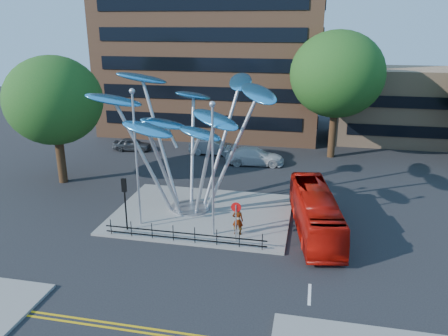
% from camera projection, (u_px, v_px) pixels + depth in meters
% --- Properties ---
extents(ground, '(120.00, 120.00, 0.00)m').
position_uv_depth(ground, '(193.00, 260.00, 24.44)').
color(ground, black).
rests_on(ground, ground).
extents(traffic_island, '(12.00, 9.00, 0.15)m').
position_uv_depth(traffic_island, '(202.00, 214.00, 30.18)').
color(traffic_island, slate).
rests_on(traffic_island, ground).
extents(double_yellow_near, '(40.00, 0.12, 0.01)m').
position_uv_depth(double_yellow_near, '(155.00, 329.00, 18.87)').
color(double_yellow_near, gold).
rests_on(double_yellow_near, ground).
extents(double_yellow_far, '(40.00, 0.12, 0.01)m').
position_uv_depth(double_yellow_far, '(152.00, 334.00, 18.59)').
color(double_yellow_far, gold).
rests_on(double_yellow_far, ground).
extents(brick_tower, '(25.00, 15.00, 30.00)m').
position_uv_depth(brick_tower, '(215.00, 1.00, 50.60)').
color(brick_tower, brown).
rests_on(brick_tower, ground).
extents(low_building_near, '(15.00, 8.00, 8.00)m').
position_uv_depth(low_building_near, '(406.00, 106.00, 47.92)').
color(low_building_near, tan).
rests_on(low_building_near, ground).
extents(tree_right, '(8.80, 8.80, 12.11)m').
position_uv_depth(tree_right, '(337.00, 74.00, 40.77)').
color(tree_right, black).
rests_on(tree_right, ground).
extents(tree_left, '(7.60, 7.60, 10.32)m').
position_uv_depth(tree_left, '(54.00, 101.00, 34.31)').
color(tree_left, black).
rests_on(tree_left, ground).
extents(leaf_sculpture, '(12.72, 9.54, 9.51)m').
position_uv_depth(leaf_sculpture, '(188.00, 114.00, 28.88)').
color(leaf_sculpture, '#9EA0A5').
rests_on(leaf_sculpture, traffic_island).
extents(street_lamp_left, '(0.36, 0.36, 8.80)m').
position_uv_depth(street_lamp_left, '(136.00, 147.00, 26.88)').
color(street_lamp_left, '#9EA0A5').
rests_on(street_lamp_left, traffic_island).
extents(street_lamp_right, '(0.36, 0.36, 8.30)m').
position_uv_depth(street_lamp_right, '(213.00, 158.00, 25.52)').
color(street_lamp_right, '#9EA0A5').
rests_on(street_lamp_right, traffic_island).
extents(traffic_light_island, '(0.28, 0.18, 3.42)m').
position_uv_depth(traffic_light_island, '(125.00, 193.00, 26.91)').
color(traffic_light_island, black).
rests_on(traffic_light_island, traffic_island).
extents(no_entry_sign_island, '(0.60, 0.10, 2.45)m').
position_uv_depth(no_entry_sign_island, '(236.00, 215.00, 25.81)').
color(no_entry_sign_island, '#9EA0A5').
rests_on(no_entry_sign_island, traffic_island).
extents(pedestrian_railing_front, '(10.00, 0.06, 1.00)m').
position_uv_depth(pedestrian_railing_front, '(184.00, 235.00, 26.04)').
color(pedestrian_railing_front, black).
rests_on(pedestrian_railing_front, traffic_island).
extents(red_bus, '(3.72, 9.69, 2.63)m').
position_uv_depth(red_bus, '(315.00, 212.00, 27.44)').
color(red_bus, '#AE0F08').
rests_on(red_bus, ground).
extents(pedestrian, '(0.68, 0.45, 1.85)m').
position_uv_depth(pedestrian, '(238.00, 220.00, 26.81)').
color(pedestrian, gray).
rests_on(pedestrian, traffic_island).
extents(parked_car_left, '(4.04, 1.96, 1.33)m').
position_uv_depth(parked_car_left, '(132.00, 144.00, 45.22)').
color(parked_car_left, '#3C3F44').
rests_on(parked_car_left, ground).
extents(parked_car_mid, '(4.80, 1.71, 1.58)m').
position_uv_depth(parked_car_mid, '(214.00, 147.00, 43.82)').
color(parked_car_mid, '#95979B').
rests_on(parked_car_mid, ground).
extents(parked_car_right, '(5.62, 2.66, 1.58)m').
position_uv_depth(parked_car_right, '(255.00, 156.00, 40.72)').
color(parked_car_right, silver).
rests_on(parked_car_right, ground).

